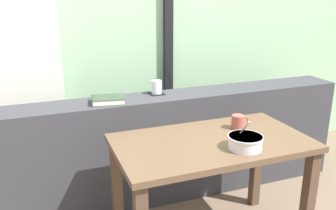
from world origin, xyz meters
TOP-DOWN VIEW (x-y plane):
  - outdoor_backdrop at (0.00, 1.16)m, footprint 4.80×0.08m
  - curtain_left_panel at (-0.91, 1.06)m, footprint 0.56×0.06m
  - window_divider_post at (0.24, 1.09)m, footprint 0.07×0.05m
  - dark_console_ledge at (0.00, 0.55)m, footprint 2.80×0.28m
  - breakfast_table at (0.06, -0.05)m, footprint 1.10×0.62m
  - coaster_square at (-0.04, 0.61)m, footprint 0.10×0.10m
  - juice_glass at (-0.04, 0.61)m, footprint 0.07×0.07m
  - closed_book at (-0.40, 0.52)m, footprint 0.23×0.19m
  - soup_bowl at (0.18, -0.21)m, footprint 0.19×0.19m
  - ceramic_mug at (0.30, 0.06)m, footprint 0.11×0.08m

SIDE VIEW (x-z plane):
  - dark_console_ledge at x=0.00m, z-range 0.00..0.79m
  - breakfast_table at x=0.06m, z-range 0.23..0.91m
  - soup_bowl at x=0.18m, z-range 0.64..0.80m
  - ceramic_mug at x=0.30m, z-range 0.68..0.77m
  - coaster_square at x=-0.04m, z-range 0.79..0.79m
  - closed_book at x=-0.40m, z-range 0.79..0.83m
  - juice_glass at x=-0.04m, z-range 0.79..0.88m
  - curtain_left_panel at x=-0.91m, z-range 0.00..2.50m
  - window_divider_post at x=0.24m, z-range 0.00..2.60m
  - outdoor_backdrop at x=0.00m, z-range 0.00..2.80m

